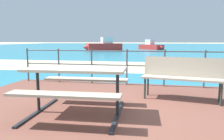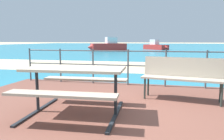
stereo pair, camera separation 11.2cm
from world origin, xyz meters
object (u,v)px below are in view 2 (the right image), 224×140
(picnic_table, at_px, (75,78))
(park_bench, at_px, (182,74))
(boat_mid, at_px, (108,46))
(boat_far, at_px, (156,46))

(picnic_table, height_order, park_bench, park_bench)
(boat_mid, relative_size, boat_far, 1.26)
(picnic_table, relative_size, park_bench, 1.02)
(park_bench, xyz_separation_m, boat_mid, (-6.70, 20.99, -0.02))
(park_bench, relative_size, boat_far, 0.45)
(boat_mid, distance_m, boat_far, 7.35)
(picnic_table, bearing_deg, boat_far, 85.57)
(boat_mid, xyz_separation_m, boat_far, (5.56, 4.80, -0.13))
(park_bench, height_order, boat_far, boat_far)
(park_bench, bearing_deg, picnic_table, -134.66)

